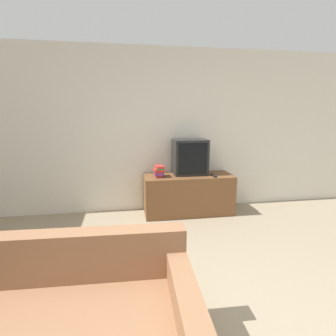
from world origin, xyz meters
name	(u,v)px	position (x,y,z in m)	size (l,w,h in m)	color
wall_back	(153,131)	(0.00, 3.03, 1.30)	(9.00, 0.06, 2.60)	silver
tv_stand	(188,194)	(0.53, 2.71, 0.31)	(1.40, 0.54, 0.63)	brown
television	(190,157)	(0.57, 2.80, 0.90)	(0.53, 0.37, 0.56)	black
book_stack	(159,171)	(0.06, 2.68, 0.72)	(0.17, 0.23, 0.17)	#B72D28
remote_on_stand	(214,176)	(0.90, 2.57, 0.64)	(0.04, 0.17, 0.02)	black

